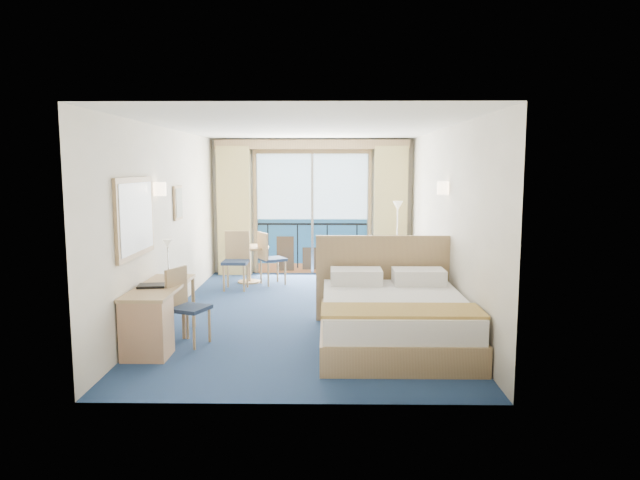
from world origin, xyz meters
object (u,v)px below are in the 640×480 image
at_px(armchair, 377,263).
at_px(desk_chair, 184,301).
at_px(round_table, 249,255).
at_px(table_chair_b, 236,257).
at_px(bed, 393,317).
at_px(nightstand, 428,296).
at_px(table_chair_a, 269,255).
at_px(floor_lamp, 398,220).
at_px(desk, 150,320).

xyz_separation_m(armchair, desk_chair, (-2.64, -3.57, 0.13)).
bearing_deg(round_table, table_chair_b, -105.36).
xyz_separation_m(bed, nightstand, (0.67, 1.39, -0.07)).
bearing_deg(table_chair_a, bed, 178.66).
height_order(desk_chair, table_chair_b, table_chair_b).
xyz_separation_m(bed, table_chair_a, (-1.88, 3.49, 0.21)).
height_order(round_table, table_chair_a, table_chair_a).
bearing_deg(table_chair_b, nightstand, -28.28).
height_order(nightstand, round_table, round_table).
height_order(desk_chair, table_chair_a, table_chair_a).
bearing_deg(floor_lamp, round_table, -174.51).
distance_m(bed, desk_chair, 2.54).
relative_size(bed, armchair, 2.61).
height_order(desk, table_chair_b, table_chair_b).
distance_m(desk_chair, round_table, 3.72).
xyz_separation_m(bed, armchair, (0.11, 3.54, 0.06)).
distance_m(nightstand, desk, 3.95).
xyz_separation_m(nightstand, floor_lamp, (-0.15, 2.55, 0.87)).
height_order(armchair, floor_lamp, floor_lamp).
relative_size(bed, table_chair_b, 2.24).
distance_m(nightstand, armchair, 2.22).
relative_size(bed, desk_chair, 2.44).
distance_m(armchair, table_chair_b, 2.55).
relative_size(nightstand, desk_chair, 0.57).
distance_m(armchair, round_table, 2.38).
distance_m(nightstand, table_chair_b, 3.56).
height_order(bed, round_table, bed).
height_order(desk, round_table, desk).
xyz_separation_m(nightstand, round_table, (-2.93, 2.29, 0.25)).
bearing_deg(round_table, table_chair_a, -25.14).
bearing_deg(desk, armchair, 53.49).
distance_m(armchair, table_chair_a, 1.99).
bearing_deg(armchair, table_chair_a, -35.79).
height_order(bed, table_chair_b, bed).
bearing_deg(desk_chair, bed, -67.44).
height_order(round_table, table_chair_b, table_chair_b).
bearing_deg(nightstand, floor_lamp, 93.35).
relative_size(armchair, floor_lamp, 0.58).
distance_m(floor_lamp, table_chair_a, 2.51).
xyz_separation_m(nightstand, desk, (-3.50, -1.83, 0.13)).
height_order(desk, table_chair_a, table_chair_a).
relative_size(round_table, table_chair_a, 0.78).
bearing_deg(round_table, desk, -97.88).
relative_size(armchair, table_chair_b, 0.86).
relative_size(floor_lamp, desk, 0.98).
bearing_deg(bed, table_chair_b, 127.43).
distance_m(floor_lamp, desk_chair, 5.05).
height_order(floor_lamp, desk, floor_lamp).
bearing_deg(round_table, bed, -58.37).
height_order(nightstand, table_chair_b, table_chair_b).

